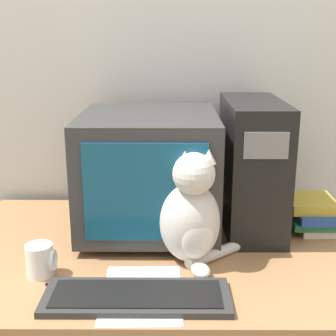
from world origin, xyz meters
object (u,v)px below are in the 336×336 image
Objects in this scene: keyboard at (137,297)px; cat at (192,215)px; book_stack at (311,213)px; crt_monitor at (149,171)px; computer_tower at (252,165)px; mug at (41,260)px; pen at (74,283)px.

cat reaches higher than keyboard.
cat is 0.50m from book_stack.
cat is at bearing -60.67° from crt_monitor.
keyboard is at bearing -141.54° from book_stack.
computer_tower reaches higher than mug.
pen is 1.66× the size of mug.
crt_monitor is 1.08× the size of computer_tower.
crt_monitor is 0.36m from computer_tower.
crt_monitor is 3.06× the size of pen.
crt_monitor is 0.50m from keyboard.
cat is at bearing -128.63° from computer_tower.
computer_tower reaches higher than cat.
computer_tower is 4.74× the size of mug.
computer_tower is at bearing 53.18° from keyboard.
pen is (-0.76, -0.39, -0.06)m from book_stack.
computer_tower reaches higher than keyboard.
mug is at bearing 176.26° from cat.
keyboard is at bearing -24.57° from mug.
mug is at bearing 155.43° from keyboard.
keyboard is 2.33× the size of book_stack.
crt_monitor is at bearing 48.35° from mug.
crt_monitor is at bearing 88.23° from keyboard.
mug is at bearing -158.92° from book_stack.
crt_monitor is 0.48m from pen.
computer_tower is 0.36m from cat.
cat is 0.39m from pen.
book_stack is 1.32× the size of pen.
crt_monitor reaches higher than book_stack.
book_stack is at bearing -9.27° from computer_tower.
keyboard is at bearing -23.18° from pen.
computer_tower is 1.27× the size of cat.
mug is (-0.28, 0.13, 0.04)m from keyboard.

